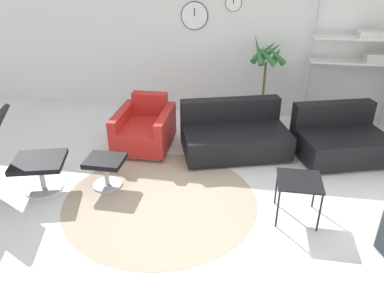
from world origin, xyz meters
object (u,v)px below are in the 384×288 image
(side_table, at_px, (299,184))
(armchair_red, at_px, (145,130))
(shelf_unit, at_px, (367,51))
(couch_low, at_px, (234,135))
(potted_plant, at_px, (264,84))
(lounge_chair, at_px, (3,144))
(couch_second, at_px, (339,140))
(ottoman, at_px, (105,166))

(side_table, bearing_deg, armchair_red, 146.65)
(armchair_red, xyz_separation_m, shelf_unit, (3.15, 1.29, 0.97))
(armchair_red, height_order, couch_low, armchair_red)
(potted_plant, bearing_deg, lounge_chair, -139.54)
(couch_second, bearing_deg, couch_low, -13.74)
(lounge_chair, xyz_separation_m, couch_low, (2.51, 1.44, -0.37))
(ottoman, height_order, side_table, side_table)
(lounge_chair, relative_size, armchair_red, 1.25)
(armchair_red, xyz_separation_m, potted_plant, (1.67, 1.08, 0.43))
(couch_low, distance_m, shelf_unit, 2.45)
(shelf_unit, bearing_deg, lounge_chair, -148.43)
(potted_plant, xyz_separation_m, shelf_unit, (1.48, 0.22, 0.54))
(couch_second, distance_m, potted_plant, 1.47)
(side_table, relative_size, shelf_unit, 0.22)
(lounge_chair, bearing_deg, shelf_unit, 105.69)
(ottoman, relative_size, side_table, 0.96)
(lounge_chair, height_order, couch_low, lounge_chair)
(armchair_red, height_order, side_table, armchair_red)
(lounge_chair, distance_m, potted_plant, 3.81)
(ottoman, relative_size, potted_plant, 0.30)
(lounge_chair, relative_size, potted_plant, 0.79)
(lounge_chair, xyz_separation_m, couch_second, (3.95, 1.54, -0.37))
(couch_second, xyz_separation_m, shelf_unit, (0.43, 1.15, 0.98))
(side_table, bearing_deg, couch_low, 118.75)
(potted_plant, bearing_deg, ottoman, -130.31)
(ottoman, bearing_deg, armchair_red, 80.94)
(lounge_chair, distance_m, couch_second, 4.25)
(ottoman, distance_m, shelf_unit, 4.20)
(shelf_unit, bearing_deg, ottoman, -144.27)
(armchair_red, relative_size, couch_low, 0.57)
(couch_second, bearing_deg, potted_plant, -59.47)
(shelf_unit, bearing_deg, side_table, -112.76)
(ottoman, height_order, shelf_unit, shelf_unit)
(side_table, distance_m, shelf_unit, 2.97)
(armchair_red, relative_size, potted_plant, 0.63)
(lounge_chair, bearing_deg, potted_plant, 114.58)
(lounge_chair, distance_m, ottoman, 1.15)
(armchair_red, height_order, potted_plant, potted_plant)
(lounge_chair, xyz_separation_m, shelf_unit, (4.38, 2.69, 0.61))
(couch_low, distance_m, potted_plant, 1.19)
(couch_second, relative_size, shelf_unit, 0.65)
(couch_low, xyz_separation_m, couch_second, (1.43, 0.10, 0.00))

